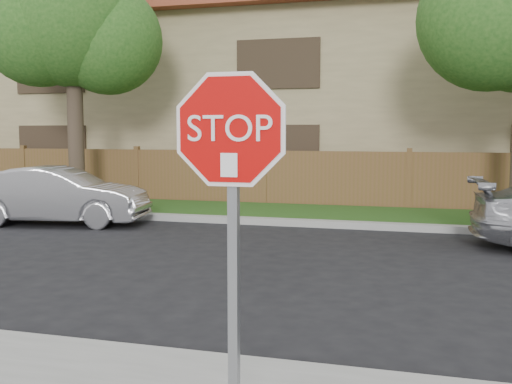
% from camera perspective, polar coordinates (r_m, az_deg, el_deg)
% --- Properties ---
extents(ground, '(90.00, 90.00, 0.00)m').
position_cam_1_polar(ground, '(5.51, 11.13, -17.15)').
color(ground, black).
rests_on(ground, ground).
extents(far_curb, '(70.00, 0.30, 0.15)m').
position_cam_1_polar(far_curb, '(13.38, 13.94, -3.27)').
color(far_curb, gray).
rests_on(far_curb, ground).
extents(grass_strip, '(70.00, 3.00, 0.12)m').
position_cam_1_polar(grass_strip, '(15.02, 14.14, -2.36)').
color(grass_strip, '#1E4714').
rests_on(grass_strip, ground).
extents(fence, '(70.00, 0.12, 1.60)m').
position_cam_1_polar(fence, '(16.53, 14.35, 0.95)').
color(fence, brown).
rests_on(fence, ground).
extents(apartment_building, '(35.20, 9.20, 7.20)m').
position_cam_1_polar(apartment_building, '(22.12, 14.89, 9.18)').
color(apartment_building, '#8D7E57').
rests_on(apartment_building, ground).
extents(tree_left, '(4.80, 3.90, 7.78)m').
position_cam_1_polar(tree_left, '(17.64, -17.28, 15.59)').
color(tree_left, '#382B21').
rests_on(tree_left, ground).
extents(stop_sign, '(1.01, 0.13, 2.55)m').
position_cam_1_polar(stop_sign, '(3.79, -2.37, 1.10)').
color(stop_sign, gray).
rests_on(stop_sign, sidewalk_near).
extents(sedan_left, '(4.23, 2.07, 1.34)m').
position_cam_1_polar(sedan_left, '(14.49, -18.33, -0.34)').
color(sedan_left, '#A1A1A5').
rests_on(sedan_left, ground).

